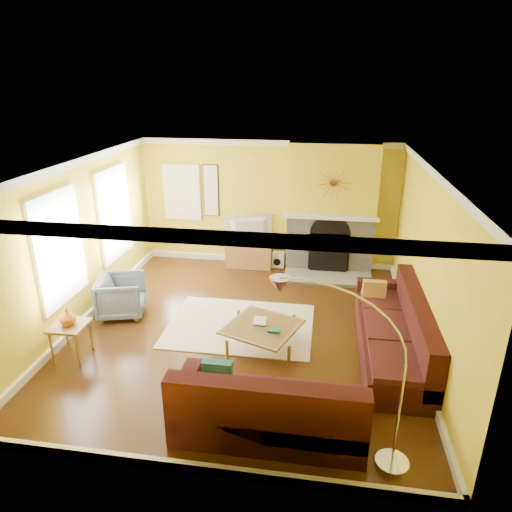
% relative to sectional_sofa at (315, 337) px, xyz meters
% --- Properties ---
extents(floor, '(5.50, 6.00, 0.02)m').
position_rel_sectional_sofa_xyz_m(floor, '(-1.18, 0.82, -0.46)').
color(floor, '#502C10').
rests_on(floor, ground).
extents(ceiling, '(5.50, 6.00, 0.02)m').
position_rel_sectional_sofa_xyz_m(ceiling, '(-1.18, 0.82, 2.26)').
color(ceiling, white).
rests_on(ceiling, ground).
extents(wall_back, '(5.50, 0.02, 2.70)m').
position_rel_sectional_sofa_xyz_m(wall_back, '(-1.18, 3.83, 0.90)').
color(wall_back, yellow).
rests_on(wall_back, ground).
extents(wall_front, '(5.50, 0.02, 2.70)m').
position_rel_sectional_sofa_xyz_m(wall_front, '(-1.18, -2.19, 0.90)').
color(wall_front, yellow).
rests_on(wall_front, ground).
extents(wall_left, '(0.02, 6.00, 2.70)m').
position_rel_sectional_sofa_xyz_m(wall_left, '(-3.94, 0.82, 0.90)').
color(wall_left, yellow).
rests_on(wall_left, ground).
extents(wall_right, '(0.02, 6.00, 2.70)m').
position_rel_sectional_sofa_xyz_m(wall_right, '(1.58, 0.82, 0.90)').
color(wall_right, yellow).
rests_on(wall_right, ground).
extents(baseboard, '(5.50, 6.00, 0.12)m').
position_rel_sectional_sofa_xyz_m(baseboard, '(-1.18, 0.82, -0.39)').
color(baseboard, white).
rests_on(baseboard, floor).
extents(crown_molding, '(5.50, 6.00, 0.12)m').
position_rel_sectional_sofa_xyz_m(crown_molding, '(-1.18, 0.82, 2.19)').
color(crown_molding, white).
rests_on(crown_molding, ceiling).
extents(window_left_near, '(0.06, 1.22, 1.72)m').
position_rel_sectional_sofa_xyz_m(window_left_near, '(-3.90, 2.12, 1.05)').
color(window_left_near, white).
rests_on(window_left_near, wall_left).
extents(window_left_far, '(0.06, 1.22, 1.72)m').
position_rel_sectional_sofa_xyz_m(window_left_far, '(-3.90, 0.22, 1.05)').
color(window_left_far, white).
rests_on(window_left_far, wall_left).
extents(window_back, '(0.82, 0.06, 1.22)m').
position_rel_sectional_sofa_xyz_m(window_back, '(-3.08, 3.78, 1.10)').
color(window_back, white).
rests_on(window_back, wall_back).
extents(wall_art, '(0.34, 0.04, 1.14)m').
position_rel_sectional_sofa_xyz_m(wall_art, '(-2.43, 3.79, 1.15)').
color(wall_art, white).
rests_on(wall_art, wall_back).
extents(fireplace, '(1.80, 0.40, 2.70)m').
position_rel_sectional_sofa_xyz_m(fireplace, '(0.17, 3.62, 0.90)').
color(fireplace, gray).
rests_on(fireplace, floor).
extents(mantel, '(1.92, 0.22, 0.08)m').
position_rel_sectional_sofa_xyz_m(mantel, '(0.17, 3.38, 0.80)').
color(mantel, white).
rests_on(mantel, fireplace).
extents(hearth, '(1.80, 0.70, 0.06)m').
position_rel_sectional_sofa_xyz_m(hearth, '(0.17, 3.07, -0.42)').
color(hearth, gray).
rests_on(hearth, floor).
extents(sunburst, '(0.70, 0.04, 0.70)m').
position_rel_sectional_sofa_xyz_m(sunburst, '(0.17, 3.39, 1.50)').
color(sunburst, olive).
rests_on(sunburst, fireplace).
extents(rug, '(2.40, 1.80, 0.02)m').
position_rel_sectional_sofa_xyz_m(rug, '(-1.26, 0.92, -0.44)').
color(rug, beige).
rests_on(rug, floor).
extents(sectional_sofa, '(3.15, 3.77, 0.90)m').
position_rel_sectional_sofa_xyz_m(sectional_sofa, '(0.00, 0.00, 0.00)').
color(sectional_sofa, '#3A1312').
rests_on(sectional_sofa, floor).
extents(coffee_table, '(1.29, 1.29, 0.40)m').
position_rel_sectional_sofa_xyz_m(coffee_table, '(-0.80, 0.31, -0.25)').
color(coffee_table, white).
rests_on(coffee_table, floor).
extents(media_console, '(1.00, 0.45, 0.55)m').
position_rel_sectional_sofa_xyz_m(media_console, '(-1.54, 3.53, -0.17)').
color(media_console, olive).
rests_on(media_console, floor).
extents(tv, '(1.01, 0.44, 0.59)m').
position_rel_sectional_sofa_xyz_m(tv, '(-1.54, 3.53, 0.39)').
color(tv, black).
rests_on(tv, media_console).
extents(subwoofer, '(0.30, 0.30, 0.30)m').
position_rel_sectional_sofa_xyz_m(subwoofer, '(-0.93, 3.62, -0.30)').
color(subwoofer, white).
rests_on(subwoofer, floor).
extents(armchair, '(0.95, 0.93, 0.71)m').
position_rel_sectional_sofa_xyz_m(armchair, '(-3.37, 1.00, -0.10)').
color(armchair, slate).
rests_on(armchair, floor).
extents(side_table, '(0.50, 0.50, 0.55)m').
position_rel_sectional_sofa_xyz_m(side_table, '(-3.55, -0.36, -0.17)').
color(side_table, olive).
rests_on(side_table, floor).
extents(vase, '(0.25, 0.25, 0.25)m').
position_rel_sectional_sofa_xyz_m(vase, '(-3.55, -0.36, 0.22)').
color(vase, orange).
rests_on(vase, side_table).
extents(book, '(0.20, 0.27, 0.03)m').
position_rel_sectional_sofa_xyz_m(book, '(-0.95, 0.41, -0.04)').
color(book, white).
rests_on(book, coffee_table).
extents(arc_lamp, '(1.35, 0.36, 2.12)m').
position_rel_sectional_sofa_xyz_m(arc_lamp, '(0.33, -1.74, 0.61)').
color(arc_lamp, silver).
rests_on(arc_lamp, floor).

